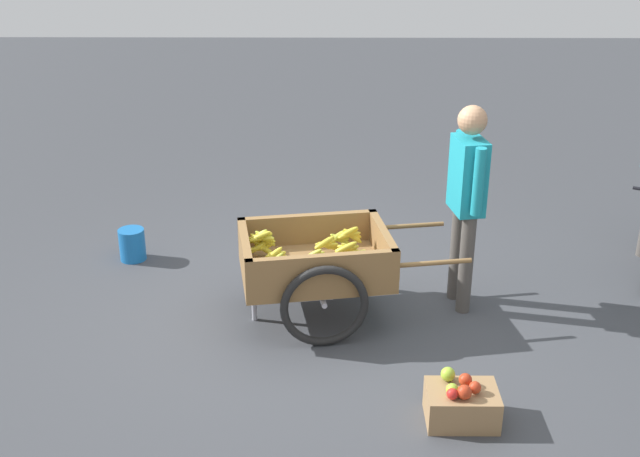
{
  "coord_description": "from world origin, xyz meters",
  "views": [
    {
      "loc": [
        -0.02,
        5.25,
        3.07
      ],
      "look_at": [
        0.02,
        -0.03,
        0.75
      ],
      "focal_mm": 44.19,
      "sensor_mm": 36.0,
      "label": 1
    }
  ],
  "objects": [
    {
      "name": "plastic_bucket",
      "position": [
        1.69,
        -1.04,
        0.14
      ],
      "size": [
        0.23,
        0.23,
        0.29
      ],
      "primitive_type": "cylinder",
      "color": "#1966B2",
      "rests_on": "ground"
    },
    {
      "name": "apple_crate",
      "position": [
        -0.86,
        1.23,
        0.12
      ],
      "size": [
        0.44,
        0.32,
        0.31
      ],
      "color": "#99754C",
      "rests_on": "ground"
    },
    {
      "name": "vendor_person",
      "position": [
        -1.07,
        -0.26,
        0.97
      ],
      "size": [
        0.25,
        0.53,
        1.61
      ],
      "color": "#4C4742",
      "rests_on": "ground"
    },
    {
      "name": "fruit_cart",
      "position": [
        0.07,
        -0.07,
        0.44
      ],
      "size": [
        1.75,
        1.05,
        0.72
      ],
      "color": "olive",
      "rests_on": "ground"
    },
    {
      "name": "ground_plane",
      "position": [
        0.0,
        0.0,
        0.0
      ],
      "size": [
        24.0,
        24.0,
        0.0
      ],
      "primitive_type": "plane",
      "color": "#3D3F44"
    }
  ]
}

